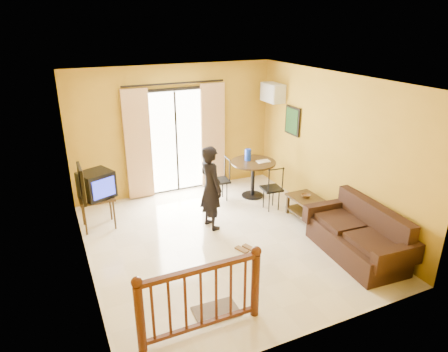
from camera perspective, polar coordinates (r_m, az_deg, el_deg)
name	(u,v)px	position (r m, az deg, el deg)	size (l,w,h in m)	color
ground	(223,240)	(7.16, -0.20, -9.18)	(5.00, 5.00, 0.00)	beige
room_shell	(222,149)	(6.46, -0.22, 3.92)	(5.00, 5.00, 5.00)	white
balcony_door	(176,141)	(8.79, -6.81, 5.05)	(2.25, 0.14, 2.46)	black
tv_table	(97,201)	(7.72, -17.71, -3.40)	(0.62, 0.51, 0.62)	black
television	(97,184)	(7.59, -17.75, -1.16)	(0.69, 0.66, 0.49)	black
picture_left	(82,184)	(5.81, -19.67, -1.06)	(0.05, 0.42, 0.52)	black
dining_table	(253,169)	(8.63, 4.18, 1.03)	(0.97, 0.97, 0.81)	black
water_jug	(248,155)	(8.60, 3.44, 3.04)	(0.13, 0.13, 0.25)	blue
serving_tray	(263,161)	(8.58, 5.63, 2.10)	(0.28, 0.18, 0.02)	beige
dining_chairs	(245,204)	(8.48, 2.97, -4.03)	(1.22, 1.26, 0.95)	black
air_conditioner	(273,93)	(8.99, 6.95, 11.74)	(0.31, 0.60, 0.40)	silver
botanical_print	(293,121)	(8.62, 9.76, 7.77)	(0.05, 0.50, 0.60)	black
coffee_table	(310,207)	(7.89, 12.15, -4.31)	(0.53, 0.96, 0.43)	black
bowl	(306,196)	(7.93, 11.60, -2.78)	(0.18, 0.18, 0.06)	brown
sofa	(359,237)	(6.98, 18.74, -8.26)	(0.96, 1.87, 0.87)	black
standing_person	(211,188)	(7.27, -1.90, -1.69)	(0.58, 0.38, 1.59)	black
stair_balustrade	(201,294)	(5.03, -3.31, -16.52)	(1.63, 0.13, 1.04)	#471E0F
doormat	(216,311)	(5.65, -1.13, -18.74)	(0.60, 0.40, 0.02)	#5A4E48
sandals	(245,249)	(6.91, 3.09, -10.32)	(0.32, 0.27, 0.03)	brown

